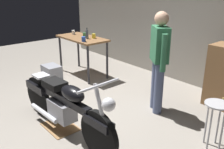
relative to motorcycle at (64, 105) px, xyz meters
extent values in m
plane|color=gray|center=(-0.12, 0.27, -0.45)|extent=(12.00, 12.00, 0.00)
cube|color=gray|center=(-0.12, 3.07, 1.10)|extent=(8.00, 0.12, 3.10)
cube|color=brown|center=(-1.90, 1.61, 0.43)|extent=(1.30, 0.64, 0.04)
cylinder|color=#2D2D33|center=(-2.49, 1.35, -0.02)|extent=(0.05, 0.05, 0.86)
cylinder|color=#2D2D33|center=(-1.31, 1.35, -0.02)|extent=(0.05, 0.05, 0.86)
cylinder|color=#2D2D33|center=(-2.49, 1.87, -0.02)|extent=(0.05, 0.05, 0.86)
cylinder|color=#2D2D33|center=(-1.31, 1.87, -0.02)|extent=(0.05, 0.05, 0.86)
cylinder|color=black|center=(0.76, 0.04, -0.13)|extent=(0.64, 0.10, 0.64)
cylinder|color=black|center=(-0.79, -0.03, -0.13)|extent=(0.64, 0.10, 0.64)
cube|color=black|center=(0.76, 0.04, 0.05)|extent=(0.45, 0.16, 0.10)
cube|color=black|center=(-0.74, -0.03, 0.05)|extent=(0.53, 0.20, 0.12)
cube|color=gray|center=(-0.07, 0.00, -0.11)|extent=(0.45, 0.26, 0.28)
cube|color=black|center=(0.03, 0.00, 0.10)|extent=(1.10, 0.15, 0.10)
ellipsoid|color=black|center=(0.23, 0.01, 0.25)|extent=(0.45, 0.24, 0.20)
cube|color=black|center=(-0.22, -0.01, 0.25)|extent=(0.37, 0.26, 0.10)
cube|color=silver|center=(-0.62, -0.03, 0.27)|extent=(0.25, 0.21, 0.03)
cylinder|color=silver|center=(0.82, 0.04, 0.20)|extent=(0.27, 0.06, 0.68)
cylinder|color=silver|center=(0.78, 0.04, 0.53)|extent=(0.06, 0.60, 0.03)
sphere|color=silver|center=(0.94, 0.05, 0.35)|extent=(0.16, 0.16, 0.16)
cylinder|color=silver|center=(-0.36, -0.15, -0.23)|extent=(0.70, 0.10, 0.07)
cylinder|color=#4F5A7C|center=(0.49, 1.49, -0.01)|extent=(0.15, 0.15, 0.88)
cylinder|color=#4F5A7C|center=(0.32, 1.60, -0.01)|extent=(0.15, 0.15, 0.88)
cube|color=#33724C|center=(0.41, 1.54, 0.71)|extent=(0.44, 0.40, 0.56)
cylinder|color=#33724C|center=(0.60, 1.40, 0.63)|extent=(0.09, 0.09, 0.58)
cylinder|color=#33724C|center=(0.21, 1.68, 0.63)|extent=(0.09, 0.09, 0.58)
sphere|color=tan|center=(0.41, 1.54, 1.11)|extent=(0.22, 0.22, 0.22)
cylinder|color=#B2B2B7|center=(1.56, 1.32, 0.18)|extent=(0.32, 0.32, 0.02)
cylinder|color=#B2B2B7|center=(1.67, 1.32, -0.14)|extent=(0.02, 0.02, 0.62)
cylinder|color=#B2B2B7|center=(1.56, 1.43, -0.14)|extent=(0.02, 0.02, 0.62)
cylinder|color=#B2B2B7|center=(1.45, 1.32, -0.14)|extent=(0.02, 0.02, 0.62)
cylinder|color=#B2B2B7|center=(1.56, 1.21, -0.14)|extent=(0.02, 0.02, 0.62)
sphere|color=tan|center=(1.18, 2.34, -0.20)|extent=(0.04, 0.04, 0.04)
cube|color=olive|center=(-0.17, 0.00, -0.44)|extent=(0.56, 0.40, 0.01)
cube|color=gray|center=(-2.05, 0.86, -0.28)|extent=(0.44, 0.32, 0.34)
cylinder|color=white|center=(-2.32, 1.64, 0.50)|extent=(0.08, 0.08, 0.10)
torus|color=white|center=(-2.28, 1.64, 0.51)|extent=(0.06, 0.01, 0.06)
cylinder|color=#2D51AD|center=(-1.50, 1.38, 0.50)|extent=(0.09, 0.09, 0.11)
torus|color=#2D51AD|center=(-1.45, 1.38, 0.51)|extent=(0.06, 0.01, 0.06)
cylinder|color=#3D7F4C|center=(-1.88, 1.66, 0.50)|extent=(0.07, 0.07, 0.10)
torus|color=#3D7F4C|center=(-1.83, 1.66, 0.51)|extent=(0.06, 0.01, 0.06)
cylinder|color=yellow|center=(-1.64, 1.75, 0.50)|extent=(0.08, 0.08, 0.10)
torus|color=yellow|center=(-1.59, 1.75, 0.51)|extent=(0.06, 0.01, 0.06)
cylinder|color=#3F4C59|center=(-1.70, 1.61, 0.54)|extent=(0.06, 0.06, 0.18)
cylinder|color=#3F4C59|center=(-1.70, 1.61, 0.66)|extent=(0.03, 0.03, 0.05)
cylinder|color=black|center=(-1.70, 1.61, 0.69)|extent=(0.03, 0.03, 0.01)
camera|label=1|loc=(2.84, -1.52, 1.61)|focal=39.84mm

